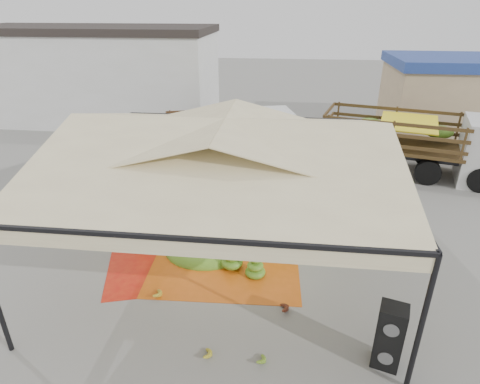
# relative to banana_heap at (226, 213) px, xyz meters

# --- Properties ---
(ground) EXTENTS (90.00, 90.00, 0.00)m
(ground) POSITION_rel_banana_heap_xyz_m (0.21, -1.30, -0.66)
(ground) COLOR slate
(ground) RESTS_ON ground
(canopy_tent) EXTENTS (8.10, 8.10, 4.00)m
(canopy_tent) POSITION_rel_banana_heap_xyz_m (0.21, -1.30, 2.64)
(canopy_tent) COLOR black
(canopy_tent) RESTS_ON ground
(building_white) EXTENTS (14.30, 6.30, 5.40)m
(building_white) POSITION_rel_banana_heap_xyz_m (-9.79, 12.70, 2.06)
(building_white) COLOR silver
(building_white) RESTS_ON ground
(building_tan) EXTENTS (6.30, 5.30, 4.10)m
(building_tan) POSITION_rel_banana_heap_xyz_m (10.21, 11.70, 1.42)
(building_tan) COLOR tan
(building_tan) RESTS_ON ground
(tarp_left) EXTENTS (4.61, 4.49, 0.01)m
(tarp_left) POSITION_rel_banana_heap_xyz_m (-1.23, -1.47, -0.65)
(tarp_left) COLOR red
(tarp_left) RESTS_ON ground
(tarp_right) EXTENTS (4.22, 4.41, 0.01)m
(tarp_right) POSITION_rel_banana_heap_xyz_m (0.20, -1.28, -0.65)
(tarp_right) COLOR #CA5513
(tarp_right) RESTS_ON ground
(banana_heap) EXTENTS (7.50, 6.86, 1.31)m
(banana_heap) POSITION_rel_banana_heap_xyz_m (0.00, 0.00, 0.00)
(banana_heap) COLOR #537F1A
(banana_heap) RESTS_ON ground
(hand_yellow_a) EXTENTS (0.43, 0.35, 0.19)m
(hand_yellow_a) POSITION_rel_banana_heap_xyz_m (0.26, -5.00, -0.56)
(hand_yellow_a) COLOR #AE9822
(hand_yellow_a) RESTS_ON ground
(hand_yellow_b) EXTENTS (0.48, 0.39, 0.21)m
(hand_yellow_b) POSITION_rel_banana_heap_xyz_m (-1.32, -3.30, -0.55)
(hand_yellow_b) COLOR gold
(hand_yellow_b) RESTS_ON ground
(hand_red_a) EXTENTS (0.46, 0.41, 0.18)m
(hand_red_a) POSITION_rel_banana_heap_xyz_m (3.91, -4.47, -0.56)
(hand_red_a) COLOR #592614
(hand_red_a) RESTS_ON ground
(hand_red_b) EXTENTS (0.53, 0.45, 0.22)m
(hand_red_b) POSITION_rel_banana_heap_xyz_m (1.80, -3.48, -0.55)
(hand_red_b) COLOR #5B2214
(hand_red_b) RESTS_ON ground
(hand_green) EXTENTS (0.47, 0.43, 0.18)m
(hand_green) POSITION_rel_banana_heap_xyz_m (1.39, -5.00, -0.57)
(hand_green) COLOR #4A7A19
(hand_green) RESTS_ON ground
(hanging_bunches) EXTENTS (4.74, 0.24, 0.20)m
(hanging_bunches) POSITION_rel_banana_heap_xyz_m (2.50, -1.62, 1.96)
(hanging_bunches) COLOR #4C7919
(hanging_bunches) RESTS_ON ground
(speaker_stack) EXTENTS (0.63, 0.59, 1.44)m
(speaker_stack) POSITION_rel_banana_heap_xyz_m (3.91, -4.77, 0.06)
(speaker_stack) COLOR black
(speaker_stack) RESTS_ON ground
(banana_leaves) EXTENTS (0.96, 1.36, 3.70)m
(banana_leaves) POSITION_rel_banana_heap_xyz_m (-3.25, 1.39, -0.66)
(banana_leaves) COLOR #27711E
(banana_leaves) RESTS_ON ground
(vendor) EXTENTS (0.78, 0.65, 1.82)m
(vendor) POSITION_rel_banana_heap_xyz_m (2.50, 2.71, 0.25)
(vendor) COLOR gray
(vendor) RESTS_ON ground
(truck_left) EXTENTS (6.15, 3.50, 2.00)m
(truck_left) POSITION_rel_banana_heap_xyz_m (-0.66, 7.30, 0.58)
(truck_left) COLOR #4C2C19
(truck_left) RESTS_ON ground
(truck_right) EXTENTS (7.75, 4.36, 2.52)m
(truck_right) POSITION_rel_banana_heap_xyz_m (7.40, 5.66, 0.90)
(truck_right) COLOR #4B3819
(truck_right) RESTS_ON ground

